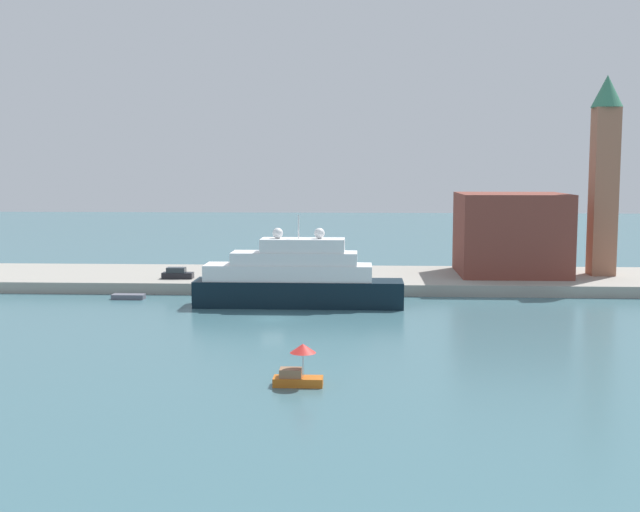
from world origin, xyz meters
TOP-DOWN VIEW (x-y plane):
  - ground at (0.00, 0.00)m, footprint 400.00×400.00m
  - quay_dock at (0.00, 26.11)m, footprint 110.00×20.23m
  - large_yacht at (1.93, 8.35)m, footprint 24.64×4.97m
  - small_motorboat at (4.94, -26.75)m, footprint 3.77×1.98m
  - work_barge at (-19.42, 12.39)m, footprint 4.02×1.57m
  - harbor_building at (30.52, 27.66)m, footprint 14.65×13.70m
  - bell_tower at (42.91, 27.34)m, footprint 4.29×4.29m
  - parked_car at (-15.08, 20.67)m, footprint 4.12×1.63m
  - person_figure at (-10.78, 19.72)m, footprint 0.36×0.36m
  - mooring_bollard at (0.46, 17.31)m, footprint 0.47×0.47m

SIDE VIEW (x-z plane):
  - ground at x=0.00m, z-range 0.00..0.00m
  - work_barge at x=-19.42m, z-range 0.00..0.61m
  - quay_dock at x=0.00m, z-range 0.00..1.47m
  - small_motorboat at x=4.94m, z-range -0.30..2.95m
  - mooring_bollard at x=0.46m, z-range 1.47..2.23m
  - parked_car at x=-15.08m, z-range 1.36..2.87m
  - person_figure at x=-10.78m, z-range 1.41..3.12m
  - large_yacht at x=1.93m, z-range -2.21..8.64m
  - harbor_building at x=30.52m, z-range 1.47..12.76m
  - bell_tower at x=42.91m, z-range 2.61..29.96m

